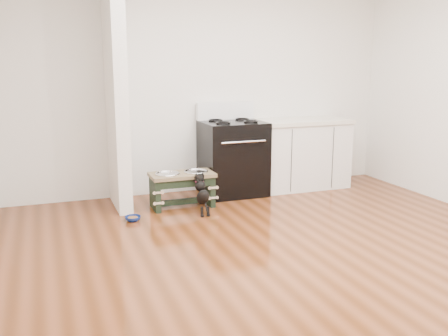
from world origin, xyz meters
The scene contains 8 objects.
ground centered at (0.00, 0.00, 0.00)m, with size 5.00×5.00×0.00m, color #4D240D.
room_shell centered at (0.00, 0.00, 1.62)m, with size 5.00×5.00×5.00m.
partition_wall centered at (-1.18, 2.10, 1.35)m, with size 0.15×0.80×2.70m, color silver.
oven_range centered at (0.25, 2.16, 0.48)m, with size 0.76×0.69×1.14m.
cabinet_run centered at (1.23, 2.18, 0.45)m, with size 1.24×0.64×0.91m.
dog_feeder centered at (-0.51, 1.81, 0.28)m, with size 0.73×0.39×0.42m.
puppy centered at (-0.38, 1.47, 0.24)m, with size 0.13×0.37×0.44m.
floor_bowl centered at (-1.15, 1.48, 0.03)m, with size 0.21×0.21×0.05m.
Camera 1 is at (-1.99, -3.58, 1.66)m, focal length 40.00 mm.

